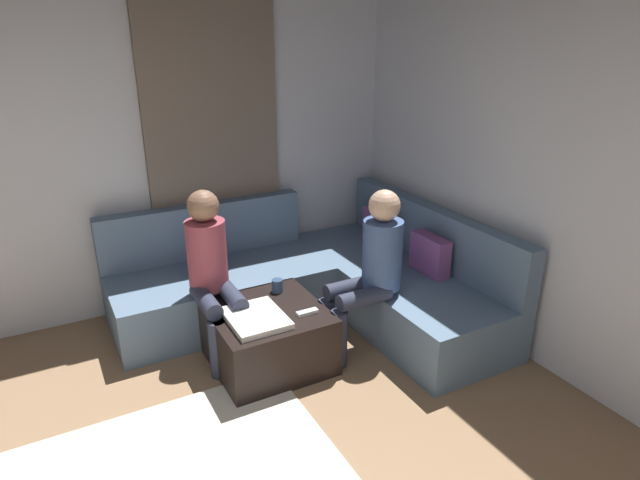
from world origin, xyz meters
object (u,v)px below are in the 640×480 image
sectional_couch (320,282)px  game_remote (307,312)px  person_on_couch_back (370,266)px  person_on_couch_side (212,269)px  coffee_mug (277,286)px  ottoman (268,337)px

sectional_couch → game_remote: size_ratio=17.00×
game_remote → person_on_couch_back: (-0.01, 0.51, 0.23)m
person_on_couch_side → coffee_mug: bearing=167.6°
coffee_mug → game_remote: size_ratio=0.63×
ottoman → coffee_mug: 0.38m
ottoman → coffee_mug: bearing=140.7°
sectional_couch → ottoman: sectional_couch is taller
sectional_couch → game_remote: sectional_couch is taller
coffee_mug → ottoman: bearing=-39.3°
person_on_couch_back → game_remote: bearing=91.4°
ottoman → person_on_couch_side: person_on_couch_side is taller
person_on_couch_back → ottoman: bearing=77.0°
coffee_mug → game_remote: coffee_mug is taller
person_on_couch_back → person_on_couch_side: size_ratio=1.00×
ottoman → game_remote: 0.36m
ottoman → person_on_couch_side: (-0.32, -0.27, 0.45)m
sectional_couch → person_on_couch_back: person_on_couch_back is taller
ottoman → game_remote: bearing=50.7°
ottoman → person_on_couch_back: (0.17, 0.73, 0.45)m
sectional_couch → person_on_couch_back: bearing=5.0°
coffee_mug → person_on_couch_side: bearing=-102.4°
game_remote → person_on_couch_back: 0.55m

